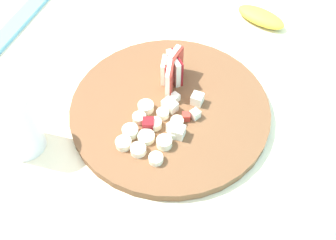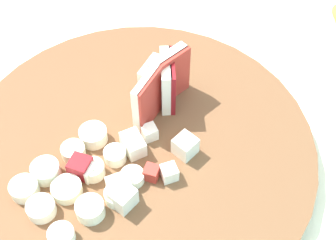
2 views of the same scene
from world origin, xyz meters
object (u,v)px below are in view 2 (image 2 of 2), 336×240
apple_dice_pile (131,166)px  banana_slice_rows (76,180)px  apple_wedge_fan (161,84)px  cutting_board (138,149)px

apple_dice_pile → banana_slice_rows: (0.04, -0.03, -0.00)m
apple_wedge_fan → apple_dice_pile: (0.09, 0.03, -0.02)m
apple_dice_pile → banana_slice_rows: 0.05m
cutting_board → apple_wedge_fan: apple_wedge_fan is taller
apple_wedge_fan → banana_slice_rows: bearing=0.7°
cutting_board → banana_slice_rows: size_ratio=2.99×
cutting_board → apple_wedge_fan: size_ratio=4.13×
apple_wedge_fan → banana_slice_rows: 0.14m
cutting_board → apple_wedge_fan: (-0.06, -0.02, 0.04)m
cutting_board → apple_dice_pile: 0.04m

